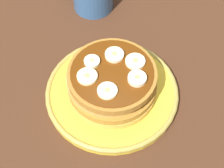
# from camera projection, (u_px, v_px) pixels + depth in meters

# --- Properties ---
(ground_plane) EXTENTS (1.40, 1.40, 0.03)m
(ground_plane) POSITION_uv_depth(u_px,v_px,m) (112.00, 99.00, 0.62)
(ground_plane) COLOR #422616
(plate) EXTENTS (0.24, 0.24, 0.02)m
(plate) POSITION_uv_depth(u_px,v_px,m) (112.00, 92.00, 0.60)
(plate) COLOR yellow
(plate) RESTS_ON ground_plane
(pancake_stack) EXTENTS (0.16, 0.16, 0.06)m
(pancake_stack) POSITION_uv_depth(u_px,v_px,m) (112.00, 82.00, 0.58)
(pancake_stack) COLOR gold
(pancake_stack) RESTS_ON plate
(banana_slice_0) EXTENTS (0.03, 0.03, 0.01)m
(banana_slice_0) POSITION_uv_depth(u_px,v_px,m) (92.00, 62.00, 0.56)
(banana_slice_0) COLOR #EAEFC0
(banana_slice_0) RESTS_ON pancake_stack
(banana_slice_1) EXTENTS (0.03, 0.03, 0.01)m
(banana_slice_1) POSITION_uv_depth(u_px,v_px,m) (114.00, 55.00, 0.57)
(banana_slice_1) COLOR #F5E6B9
(banana_slice_1) RESTS_ON pancake_stack
(banana_slice_2) EXTENTS (0.03, 0.03, 0.01)m
(banana_slice_2) POSITION_uv_depth(u_px,v_px,m) (137.00, 79.00, 0.54)
(banana_slice_2) COLOR #F5E9C3
(banana_slice_2) RESTS_ON pancake_stack
(banana_slice_3) EXTENTS (0.03, 0.03, 0.01)m
(banana_slice_3) POSITION_uv_depth(u_px,v_px,m) (87.00, 77.00, 0.55)
(banana_slice_3) COLOR #FCF2B3
(banana_slice_3) RESTS_ON pancake_stack
(banana_slice_4) EXTENTS (0.03, 0.03, 0.01)m
(banana_slice_4) POSITION_uv_depth(u_px,v_px,m) (135.00, 62.00, 0.56)
(banana_slice_4) COLOR #F7EDB5
(banana_slice_4) RESTS_ON pancake_stack
(banana_slice_5) EXTENTS (0.03, 0.03, 0.01)m
(banana_slice_5) POSITION_uv_depth(u_px,v_px,m) (107.00, 91.00, 0.53)
(banana_slice_5) COLOR #F8EDB5
(banana_slice_5) RESTS_ON pancake_stack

